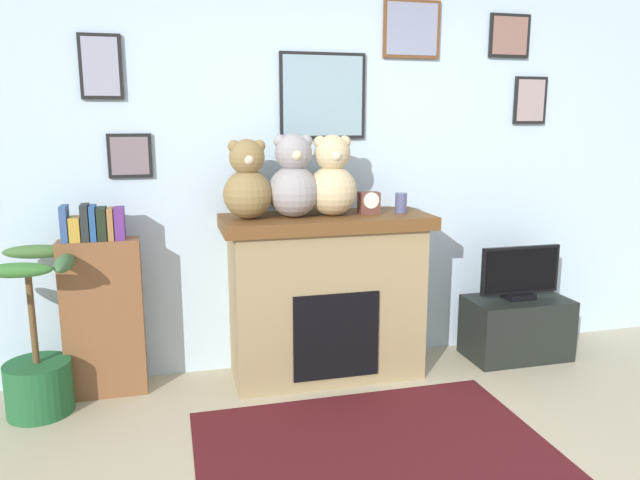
{
  "coord_description": "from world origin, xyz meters",
  "views": [
    {
      "loc": [
        -1.19,
        -1.9,
        1.65
      ],
      "look_at": [
        -0.26,
        1.69,
        0.91
      ],
      "focal_mm": 33.49,
      "sensor_mm": 36.0,
      "label": 1
    }
  ],
  "objects": [
    {
      "name": "back_wall",
      "position": [
        -0.0,
        2.0,
        1.31
      ],
      "size": [
        5.2,
        0.15,
        2.6
      ],
      "color": "silver",
      "rests_on": "ground_plane"
    },
    {
      "name": "fireplace",
      "position": [
        -0.22,
        1.69,
        0.54
      ],
      "size": [
        1.32,
        0.56,
        1.07
      ],
      "color": "#988459",
      "rests_on": "ground_plane"
    },
    {
      "name": "bookshelf",
      "position": [
        -1.6,
        1.74,
        0.54
      ],
      "size": [
        0.46,
        0.16,
        1.18
      ],
      "color": "brown",
      "rests_on": "ground_plane"
    },
    {
      "name": "potted_plant",
      "position": [
        -1.95,
        1.58,
        0.31
      ],
      "size": [
        0.55,
        0.48,
        0.95
      ],
      "color": "#1E592D",
      "rests_on": "ground_plane"
    },
    {
      "name": "tv_stand",
      "position": [
        1.16,
        1.64,
        0.21
      ],
      "size": [
        0.7,
        0.4,
        0.43
      ],
      "primitive_type": "cube",
      "color": "black",
      "rests_on": "ground_plane"
    },
    {
      "name": "television",
      "position": [
        1.16,
        1.64,
        0.61
      ],
      "size": [
        0.59,
        0.14,
        0.37
      ],
      "color": "black",
      "rests_on": "tv_stand"
    },
    {
      "name": "area_rug",
      "position": [
        -0.22,
        0.76,
        0.0
      ],
      "size": [
        1.8,
        1.16,
        0.01
      ],
      "primitive_type": "cube",
      "color": "#4C1519",
      "rests_on": "ground_plane"
    },
    {
      "name": "candle_jar",
      "position": [
        0.27,
        1.67,
        1.13
      ],
      "size": [
        0.08,
        0.08,
        0.13
      ],
      "primitive_type": "cylinder",
      "color": "#4C517A",
      "rests_on": "fireplace"
    },
    {
      "name": "mantel_clock",
      "position": [
        0.05,
        1.67,
        1.14
      ],
      "size": [
        0.13,
        0.1,
        0.14
      ],
      "color": "brown",
      "rests_on": "fireplace"
    },
    {
      "name": "teddy_bear_tan",
      "position": [
        -0.72,
        1.67,
        1.28
      ],
      "size": [
        0.3,
        0.3,
        0.48
      ],
      "color": "olive",
      "rests_on": "fireplace"
    },
    {
      "name": "teddy_bear_brown",
      "position": [
        -0.44,
        1.67,
        1.3
      ],
      "size": [
        0.32,
        0.32,
        0.51
      ],
      "color": "gray",
      "rests_on": "fireplace"
    },
    {
      "name": "teddy_bear_grey",
      "position": [
        -0.19,
        1.67,
        1.29
      ],
      "size": [
        0.31,
        0.31,
        0.5
      ],
      "color": "#CCB685",
      "rests_on": "fireplace"
    }
  ]
}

